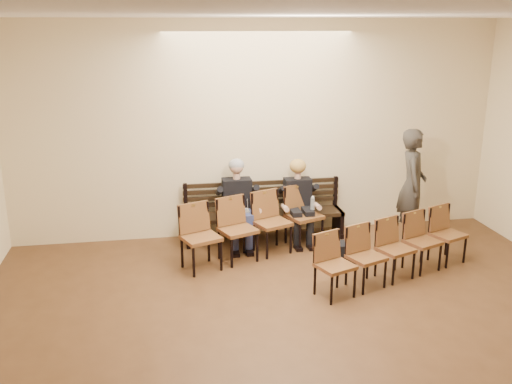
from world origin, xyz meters
TOP-DOWN VIEW (x-y plane):
  - room_walls at (0.00, 0.79)m, footprint 8.02×10.01m
  - bench at (0.04, 4.65)m, footprint 2.60×0.90m
  - seated_man at (-0.41, 4.53)m, footprint 0.57×0.79m
  - seated_woman at (0.58, 4.53)m, footprint 0.53×0.74m
  - laptop at (-0.41, 4.36)m, footprint 0.35×0.30m
  - water_bottle at (0.75, 4.30)m, footprint 0.07×0.07m
  - bag at (1.10, 3.53)m, footprint 0.40×0.27m
  - passerby at (2.39, 4.27)m, footprint 0.74×0.90m
  - chair_row_front at (-0.23, 3.96)m, footprint 2.35×1.33m
  - chair_row_back at (1.55, 2.88)m, footprint 2.56×1.38m

SIDE VIEW (x-z plane):
  - bag at x=1.10m, z-range 0.00..0.29m
  - bench at x=0.04m, z-range 0.00..0.45m
  - chair_row_back at x=1.55m, z-range 0.00..0.84m
  - chair_row_front at x=-0.23m, z-range 0.00..0.95m
  - laptop at x=-0.41m, z-range 0.45..0.67m
  - water_bottle at x=0.75m, z-range 0.45..0.67m
  - seated_woman at x=0.58m, z-range 0.00..1.24m
  - seated_man at x=-0.41m, z-range 0.00..1.37m
  - passerby at x=2.39m, z-range 0.00..2.11m
  - room_walls at x=0.00m, z-range 0.78..4.29m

